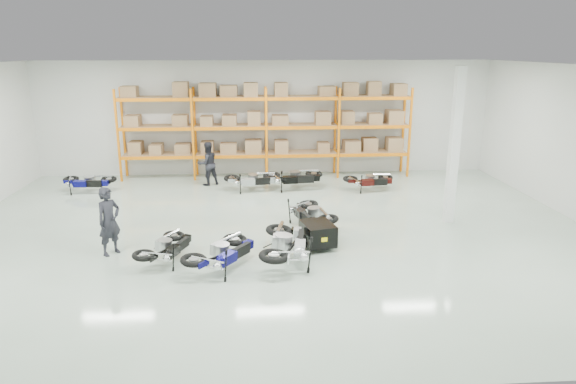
{
  "coord_description": "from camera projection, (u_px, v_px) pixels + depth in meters",
  "views": [
    {
      "loc": [
        -0.5,
        -13.53,
        4.97
      ],
      "look_at": [
        0.43,
        0.15,
        1.1
      ],
      "focal_mm": 32.0,
      "sensor_mm": 36.0,
      "label": 1
    }
  ],
  "objects": [
    {
      "name": "moto_blue_centre",
      "position": [
        222.0,
        248.0,
        11.78
      ],
      "size": [
        1.75,
        1.95,
        1.15
      ],
      "primitive_type": null,
      "rotation": [
        0.0,
        -0.09,
        2.51
      ],
      "color": "#09074F",
      "rests_on": "ground"
    },
    {
      "name": "moto_touring_right",
      "position": [
        311.0,
        209.0,
        14.6
      ],
      "size": [
        1.3,
        1.91,
        1.13
      ],
      "primitive_type": null,
      "rotation": [
        0.0,
        -0.09,
        0.28
      ],
      "color": "black",
      "rests_on": "ground"
    },
    {
      "name": "moto_back_c",
      "position": [
        294.0,
        174.0,
        18.55
      ],
      "size": [
        1.95,
        1.08,
        1.22
      ],
      "primitive_type": null,
      "rotation": [
        0.0,
        -0.09,
        1.65
      ],
      "color": "black",
      "rests_on": "ground"
    },
    {
      "name": "moto_back_d",
      "position": [
        370.0,
        177.0,
        18.39
      ],
      "size": [
        1.65,
        0.93,
        1.03
      ],
      "primitive_type": null,
      "rotation": [
        0.0,
        -0.09,
        1.66
      ],
      "color": "#390C0B",
      "rests_on": "ground"
    },
    {
      "name": "moto_back_b",
      "position": [
        252.0,
        176.0,
        18.38
      ],
      "size": [
        1.8,
        1.04,
        1.11
      ],
      "primitive_type": null,
      "rotation": [
        0.0,
        -0.09,
        1.69
      ],
      "color": "#9DA2A6",
      "rests_on": "ground"
    },
    {
      "name": "moto_back_a",
      "position": [
        87.0,
        178.0,
        18.17
      ],
      "size": [
        1.7,
        0.94,
        1.06
      ],
      "primitive_type": null,
      "rotation": [
        0.0,
        -0.09,
        1.49
      ],
      "color": "#0C0B6B",
      "rests_on": "ground"
    },
    {
      "name": "room",
      "position": [
        272.0,
        153.0,
        13.76
      ],
      "size": [
        18.0,
        18.0,
        18.0
      ],
      "color": "#B0C4B4",
      "rests_on": "ground"
    },
    {
      "name": "person_left",
      "position": [
        109.0,
        221.0,
        12.59
      ],
      "size": [
        0.72,
        0.75,
        1.72
      ],
      "primitive_type": "imported",
      "rotation": [
        0.0,
        0.0,
        0.88
      ],
      "color": "#21212A",
      "rests_on": "ground"
    },
    {
      "name": "structural_column",
      "position": [
        454.0,
        147.0,
        14.58
      ],
      "size": [
        0.25,
        0.25,
        4.5
      ],
      "primitive_type": "cube",
      "color": "white",
      "rests_on": "ground"
    },
    {
      "name": "pallet_rack",
      "position": [
        266.0,
        120.0,
        19.95
      ],
      "size": [
        11.28,
        0.98,
        3.62
      ],
      "color": "orange",
      "rests_on": "ground"
    },
    {
      "name": "trailer",
      "position": [
        318.0,
        234.0,
        13.11
      ],
      "size": [
        0.93,
        1.61,
        0.65
      ],
      "rotation": [
        0.0,
        0.0,
        0.23
      ],
      "color": "black",
      "rests_on": "ground"
    },
    {
      "name": "person_back",
      "position": [
        208.0,
        164.0,
        19.05
      ],
      "size": [
        0.99,
        0.92,
        1.63
      ],
      "primitive_type": "imported",
      "rotation": [
        0.0,
        0.0,
        3.64
      ],
      "color": "#212129",
      "rests_on": "ground"
    },
    {
      "name": "moto_black_far_left",
      "position": [
        167.0,
        243.0,
        12.21
      ],
      "size": [
        1.33,
        1.77,
        1.03
      ],
      "primitive_type": null,
      "rotation": [
        0.0,
        -0.09,
        2.75
      ],
      "color": "black",
      "rests_on": "ground"
    },
    {
      "name": "moto_silver_left",
      "position": [
        287.0,
        238.0,
        12.13
      ],
      "size": [
        1.23,
        2.12,
        1.3
      ],
      "primitive_type": null,
      "rotation": [
        0.0,
        -0.09,
        3.02
      ],
      "color": "silver",
      "rests_on": "ground"
    }
  ]
}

